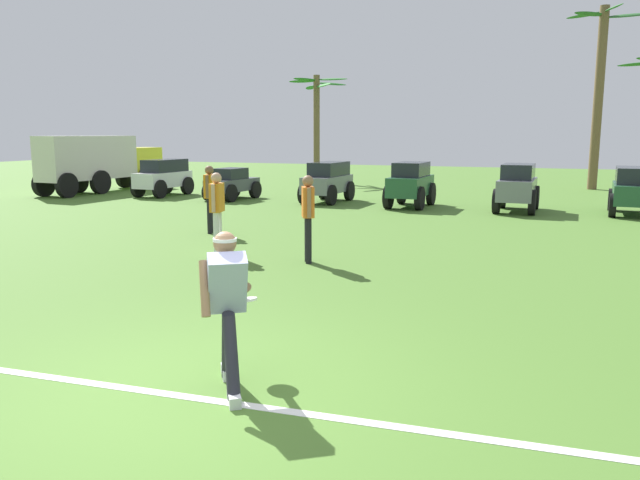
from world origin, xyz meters
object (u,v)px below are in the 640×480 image
at_px(teammate_midfield, 217,205).
at_px(parked_car_slot_d, 411,183).
at_px(parked_car_slot_c, 328,181).
at_px(parked_car_slot_f, 632,189).
at_px(parked_car_slot_e, 517,186).
at_px(box_truck, 99,161).
at_px(palm_tree_left_of_centre, 599,88).
at_px(frisbee_thrower, 228,302).
at_px(palm_tree_far_left, 317,115).
at_px(parked_car_slot_b, 232,183).
at_px(teammate_deep, 210,193).
at_px(teammate_near_sideline, 308,210).
at_px(frisbee_in_flight, 244,300).
at_px(parked_car_slot_a, 164,176).

relative_size(teammate_midfield, parked_car_slot_d, 0.66).
bearing_deg(parked_car_slot_c, parked_car_slot_f, 0.07).
relative_size(parked_car_slot_e, box_truck, 0.40).
xyz_separation_m(parked_car_slot_f, palm_tree_left_of_centre, (-0.65, 8.48, 3.36)).
distance_m(frisbee_thrower, palm_tree_far_left, 25.08).
bearing_deg(parked_car_slot_b, parked_car_slot_d, 0.44).
distance_m(teammate_deep, parked_car_slot_d, 7.56).
relative_size(frisbee_thrower, box_truck, 0.24).
height_order(frisbee_thrower, teammate_near_sideline, teammate_near_sideline).
distance_m(teammate_deep, box_truck, 12.01).
xyz_separation_m(parked_car_slot_b, palm_tree_left_of_centre, (12.00, 8.93, 3.52)).
xyz_separation_m(parked_car_slot_b, parked_car_slot_c, (3.42, 0.44, 0.16)).
height_order(teammate_midfield, parked_car_slot_d, teammate_midfield).
relative_size(teammate_deep, parked_car_slot_e, 0.66).
bearing_deg(frisbee_in_flight, parked_car_slot_b, 119.25).
height_order(frisbee_in_flight, palm_tree_far_left, palm_tree_far_left).
xyz_separation_m(teammate_deep, parked_car_slot_c, (0.23, 7.26, -0.22)).
xyz_separation_m(teammate_deep, parked_car_slot_e, (6.36, 6.85, -0.20)).
bearing_deg(parked_car_slot_c, frisbee_thrower, -73.10).
bearing_deg(parked_car_slot_e, box_truck, 177.87).
xyz_separation_m(teammate_deep, parked_car_slot_b, (-3.19, 6.82, -0.38)).
relative_size(parked_car_slot_e, palm_tree_far_left, 0.47).
relative_size(teammate_near_sideline, parked_car_slot_b, 0.68).
bearing_deg(parked_car_slot_b, teammate_deep, -64.95).
distance_m(frisbee_in_flight, box_truck, 20.34).
relative_size(teammate_deep, parked_car_slot_c, 0.64).
xyz_separation_m(teammate_near_sideline, parked_car_slot_d, (-0.22, 9.19, -0.20)).
bearing_deg(palm_tree_far_left, teammate_deep, -77.61).
bearing_deg(parked_car_slot_a, parked_car_slot_c, 1.14).
relative_size(parked_car_slot_d, palm_tree_left_of_centre, 0.33).
distance_m(parked_car_slot_e, palm_tree_far_left, 13.55).
height_order(teammate_near_sideline, parked_car_slot_b, teammate_near_sideline).
distance_m(teammate_deep, parked_car_slot_e, 9.35).
bearing_deg(box_truck, parked_car_slot_f, -0.51).
xyz_separation_m(teammate_near_sideline, parked_car_slot_b, (-6.56, 9.14, -0.38)).
xyz_separation_m(parked_car_slot_e, box_truck, (-15.79, 0.59, 0.49)).
xyz_separation_m(frisbee_in_flight, parked_car_slot_d, (-1.52, 14.08, 0.07)).
bearing_deg(frisbee_thrower, parked_car_slot_e, 83.78).
bearing_deg(palm_tree_left_of_centre, teammate_deep, -119.21).
distance_m(teammate_deep, parked_car_slot_c, 7.27).
xyz_separation_m(frisbee_thrower, parked_car_slot_b, (-7.97, 14.54, -0.23)).
relative_size(parked_car_slot_b, parked_car_slot_d, 0.96).
distance_m(teammate_near_sideline, parked_car_slot_e, 9.64).
distance_m(frisbee_in_flight, parked_car_slot_b, 16.09).
bearing_deg(parked_car_slot_d, frisbee_in_flight, -83.83).
relative_size(parked_car_slot_c, parked_car_slot_d, 1.03).
relative_size(parked_car_slot_a, parked_car_slot_c, 1.00).
height_order(frisbee_thrower, parked_car_slot_b, frisbee_thrower).
height_order(parked_car_slot_a, parked_car_slot_d, parked_car_slot_d).
relative_size(teammate_midfield, parked_car_slot_c, 0.64).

